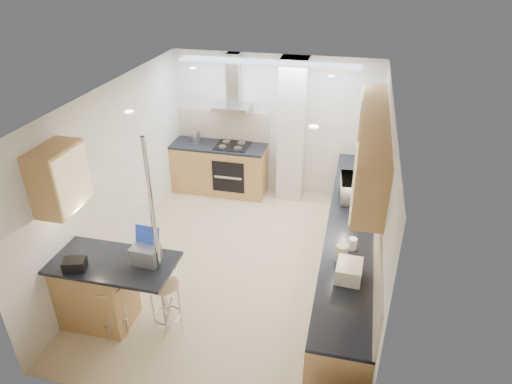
% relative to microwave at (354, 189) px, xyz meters
% --- Properties ---
extents(ground, '(4.80, 4.80, 0.00)m').
position_rel_microwave_xyz_m(ground, '(-1.48, -0.67, -1.07)').
color(ground, '#CBB287').
rests_on(ground, ground).
extents(room_shell, '(3.64, 4.84, 2.51)m').
position_rel_microwave_xyz_m(room_shell, '(-1.15, -0.30, 0.47)').
color(room_shell, silver).
rests_on(room_shell, ground).
extents(right_counter, '(0.63, 4.40, 0.92)m').
position_rel_microwave_xyz_m(right_counter, '(0.02, -0.67, -0.61)').
color(right_counter, '#A56F42').
rests_on(right_counter, ground).
extents(back_counter, '(1.70, 0.63, 0.92)m').
position_rel_microwave_xyz_m(back_counter, '(-2.43, 1.43, -0.61)').
color(back_counter, '#A56F42').
rests_on(back_counter, ground).
extents(peninsula, '(1.47, 0.72, 0.94)m').
position_rel_microwave_xyz_m(peninsula, '(-2.60, -2.12, -0.60)').
color(peninsula, '#A56F42').
rests_on(peninsula, ground).
extents(microwave, '(0.43, 0.59, 0.31)m').
position_rel_microwave_xyz_m(microwave, '(0.00, 0.00, 0.00)').
color(microwave, white).
rests_on(microwave, right_counter).
extents(laptop, '(0.31, 0.24, 0.21)m').
position_rel_microwave_xyz_m(laptop, '(-2.20, -2.05, -0.03)').
color(laptop, '#999BA0').
rests_on(laptop, peninsula).
extents(bag, '(0.28, 0.23, 0.13)m').
position_rel_microwave_xyz_m(bag, '(-2.90, -2.34, -0.07)').
color(bag, black).
rests_on(bag, peninsula).
extents(bar_stool_near, '(0.48, 0.48, 0.89)m').
position_rel_microwave_xyz_m(bar_stool_near, '(-2.62, -2.26, -0.63)').
color(bar_stool_near, tan).
rests_on(bar_stool_near, ground).
extents(bar_stool_end, '(0.45, 0.45, 0.88)m').
position_rel_microwave_xyz_m(bar_stool_end, '(-2.01, -2.07, -0.63)').
color(bar_stool_end, tan).
rests_on(bar_stool_end, ground).
extents(jar_a, '(0.15, 0.15, 0.16)m').
position_rel_microwave_xyz_m(jar_a, '(0.06, 0.49, -0.07)').
color(jar_a, beige).
rests_on(jar_a, right_counter).
extents(jar_b, '(0.12, 0.12, 0.16)m').
position_rel_microwave_xyz_m(jar_b, '(0.13, -0.12, -0.07)').
color(jar_b, beige).
rests_on(jar_b, right_counter).
extents(jar_c, '(0.18, 0.18, 0.20)m').
position_rel_microwave_xyz_m(jar_c, '(-0.07, -1.49, -0.05)').
color(jar_c, '#BBB795').
rests_on(jar_c, right_counter).
extents(jar_d, '(0.13, 0.13, 0.15)m').
position_rel_microwave_xyz_m(jar_d, '(0.04, -1.24, -0.08)').
color(jar_d, white).
rests_on(jar_d, right_counter).
extents(bread_bin, '(0.28, 0.35, 0.18)m').
position_rel_microwave_xyz_m(bread_bin, '(0.03, -1.78, -0.06)').
color(bread_bin, beige).
rests_on(bread_bin, right_counter).
extents(kettle, '(0.16, 0.16, 0.22)m').
position_rel_microwave_xyz_m(kettle, '(-2.87, 1.47, -0.05)').
color(kettle, '#AEB0B2').
rests_on(kettle, back_counter).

